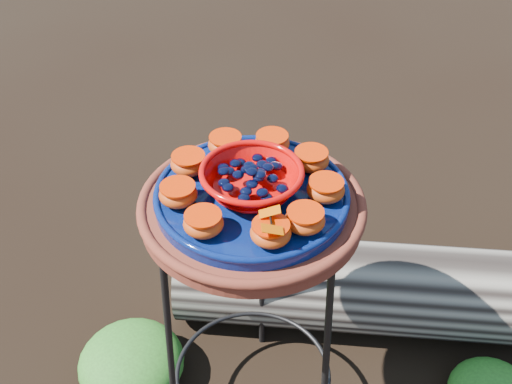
# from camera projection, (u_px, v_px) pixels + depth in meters

# --- Properties ---
(plant_stand) EXTENTS (0.44, 0.44, 0.70)m
(plant_stand) POSITION_uv_depth(u_px,v_px,m) (252.00, 324.00, 1.55)
(plant_stand) COLOR black
(plant_stand) RESTS_ON ground
(terracotta_saucer) EXTENTS (0.46, 0.46, 0.04)m
(terracotta_saucer) POSITION_uv_depth(u_px,v_px,m) (252.00, 209.00, 1.31)
(terracotta_saucer) COLOR brown
(terracotta_saucer) RESTS_ON plant_stand
(cobalt_plate) EXTENTS (0.39, 0.39, 0.03)m
(cobalt_plate) POSITION_uv_depth(u_px,v_px,m) (252.00, 197.00, 1.29)
(cobalt_plate) COLOR #00093A
(cobalt_plate) RESTS_ON terracotta_saucer
(red_bowl) EXTENTS (0.20, 0.20, 0.05)m
(red_bowl) POSITION_uv_depth(u_px,v_px,m) (252.00, 181.00, 1.27)
(red_bowl) COLOR red
(red_bowl) RESTS_ON cobalt_plate
(glass_gems) EXTENTS (0.15, 0.15, 0.03)m
(glass_gems) POSITION_uv_depth(u_px,v_px,m) (252.00, 165.00, 1.24)
(glass_gems) COLOR black
(glass_gems) RESTS_ON red_bowl
(orange_half_0) EXTENTS (0.08, 0.08, 0.04)m
(orange_half_0) POSITION_uv_depth(u_px,v_px,m) (271.00, 233.00, 1.16)
(orange_half_0) COLOR #B33D0B
(orange_half_0) RESTS_ON cobalt_plate
(orange_half_1) EXTENTS (0.08, 0.08, 0.04)m
(orange_half_1) POSITION_uv_depth(u_px,v_px,m) (305.00, 220.00, 1.19)
(orange_half_1) COLOR #B33D0B
(orange_half_1) RESTS_ON cobalt_plate
(orange_half_2) EXTENTS (0.08, 0.08, 0.04)m
(orange_half_2) POSITION_uv_depth(u_px,v_px,m) (326.00, 189.00, 1.26)
(orange_half_2) COLOR #B33D0B
(orange_half_2) RESTS_ON cobalt_plate
(orange_half_3) EXTENTS (0.08, 0.08, 0.04)m
(orange_half_3) POSITION_uv_depth(u_px,v_px,m) (311.00, 160.00, 1.33)
(orange_half_3) COLOR #B33D0B
(orange_half_3) RESTS_ON cobalt_plate
(orange_half_4) EXTENTS (0.08, 0.08, 0.04)m
(orange_half_4) POSITION_uv_depth(u_px,v_px,m) (272.00, 143.00, 1.38)
(orange_half_4) COLOR #B33D0B
(orange_half_4) RESTS_ON cobalt_plate
(orange_half_5) EXTENTS (0.08, 0.08, 0.04)m
(orange_half_5) POSITION_uv_depth(u_px,v_px,m) (226.00, 144.00, 1.38)
(orange_half_5) COLOR #B33D0B
(orange_half_5) RESTS_ON cobalt_plate
(orange_half_6) EXTENTS (0.08, 0.08, 0.04)m
(orange_half_6) POSITION_uv_depth(u_px,v_px,m) (189.00, 163.00, 1.32)
(orange_half_6) COLOR #B33D0B
(orange_half_6) RESTS_ON cobalt_plate
(orange_half_7) EXTENTS (0.08, 0.08, 0.04)m
(orange_half_7) POSITION_uv_depth(u_px,v_px,m) (178.00, 194.00, 1.25)
(orange_half_7) COLOR #B33D0B
(orange_half_7) RESTS_ON cobalt_plate
(orange_half_8) EXTENTS (0.08, 0.08, 0.04)m
(orange_half_8) POSITION_uv_depth(u_px,v_px,m) (203.00, 223.00, 1.18)
(orange_half_8) COLOR #B33D0B
(orange_half_8) RESTS_ON cobalt_plate
(butterfly) EXTENTS (0.09, 0.07, 0.01)m
(butterfly) POSITION_uv_depth(u_px,v_px,m) (271.00, 221.00, 1.14)
(butterfly) COLOR #DC5400
(butterfly) RESTS_ON orange_half_0
(driftwood_log) EXTENTS (1.48, 0.42, 0.28)m
(driftwood_log) POSITION_uv_depth(u_px,v_px,m) (425.00, 291.00, 1.91)
(driftwood_log) COLOR black
(driftwood_log) RESTS_ON ground
(foliage_left) EXTENTS (0.30, 0.30, 0.15)m
(foliage_left) POSITION_uv_depth(u_px,v_px,m) (131.00, 361.00, 1.79)
(foliage_left) COLOR #27581B
(foliage_left) RESTS_ON ground
(foliage_back) EXTENTS (0.31, 0.31, 0.15)m
(foliage_back) POSITION_uv_depth(u_px,v_px,m) (264.00, 227.00, 2.22)
(foliage_back) COLOR #27581B
(foliage_back) RESTS_ON ground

